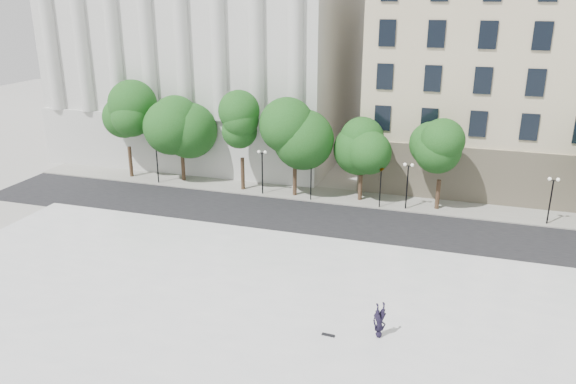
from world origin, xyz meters
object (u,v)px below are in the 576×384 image
at_px(traffic_light_east, 381,167).
at_px(skateboard, 328,335).
at_px(traffic_light_west, 311,161).
at_px(person_lying, 379,332).

xyz_separation_m(traffic_light_east, skateboard, (0.51, -20.65, -3.22)).
relative_size(traffic_light_east, skateboard, 6.08).
relative_size(traffic_light_west, person_lying, 2.15).
distance_m(traffic_light_west, traffic_light_east, 6.10).
xyz_separation_m(traffic_light_west, skateboard, (6.60, -20.65, -3.22)).
height_order(traffic_light_west, traffic_light_east, traffic_light_east).
xyz_separation_m(traffic_light_east, person_lying, (3.03, -19.96, -2.99)).
xyz_separation_m(traffic_light_west, traffic_light_east, (6.10, 0.00, 0.00)).
distance_m(traffic_light_east, person_lying, 20.41).
bearing_deg(person_lying, traffic_light_east, 67.62).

